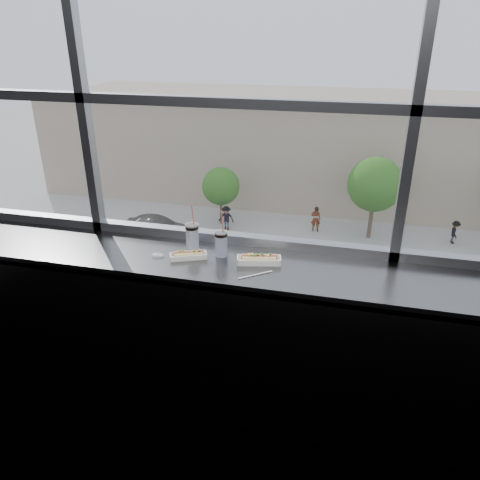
% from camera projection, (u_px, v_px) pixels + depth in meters
% --- Properties ---
extents(wall_back_lower, '(6.00, 0.00, 6.00)m').
position_uv_depth(wall_back_lower, '(237.00, 312.00, 3.34)').
color(wall_back_lower, black).
rests_on(wall_back_lower, ground).
extents(window_glass, '(6.00, 0.00, 6.00)m').
position_uv_depth(window_glass, '(237.00, 47.00, 2.62)').
color(window_glass, silver).
rests_on(window_glass, ground).
extents(window_mullions, '(6.00, 0.08, 2.40)m').
position_uv_depth(window_mullions, '(236.00, 47.00, 2.60)').
color(window_mullions, gray).
rests_on(window_mullions, ground).
extents(counter, '(6.00, 0.55, 0.06)m').
position_uv_depth(counter, '(225.00, 265.00, 2.88)').
color(counter, slate).
rests_on(counter, ground).
extents(counter_fascia, '(6.00, 0.04, 1.04)m').
position_uv_depth(counter_fascia, '(215.00, 359.00, 2.87)').
color(counter_fascia, slate).
rests_on(counter_fascia, ground).
extents(hotdog_tray_left, '(0.24, 0.16, 0.06)m').
position_uv_depth(hotdog_tray_left, '(188.00, 255.00, 2.88)').
color(hotdog_tray_left, white).
rests_on(hotdog_tray_left, counter).
extents(hotdog_tray_right, '(0.28, 0.14, 0.07)m').
position_uv_depth(hotdog_tray_right, '(259.00, 259.00, 2.82)').
color(hotdog_tray_right, white).
rests_on(hotdog_tray_right, counter).
extents(soda_cup_left, '(0.09, 0.09, 0.32)m').
position_uv_depth(soda_cup_left, '(192.00, 235.00, 2.98)').
color(soda_cup_left, white).
rests_on(soda_cup_left, counter).
extents(soda_cup_right, '(0.08, 0.08, 0.31)m').
position_uv_depth(soda_cup_right, '(221.00, 242.00, 2.89)').
color(soda_cup_right, white).
rests_on(soda_cup_right, counter).
extents(loose_straw, '(0.17, 0.14, 0.01)m').
position_uv_depth(loose_straw, '(256.00, 275.00, 2.69)').
color(loose_straw, white).
rests_on(loose_straw, counter).
extents(wrapper, '(0.09, 0.06, 0.02)m').
position_uv_depth(wrapper, '(157.00, 255.00, 2.91)').
color(wrapper, silver).
rests_on(wrapper, counter).
extents(plaza_ground, '(120.00, 120.00, 0.00)m').
position_uv_depth(plaza_ground, '(344.00, 173.00, 46.53)').
color(plaza_ground, '#A7A6A2').
rests_on(plaza_ground, ground).
extents(street_asphalt, '(80.00, 10.00, 0.06)m').
position_uv_depth(street_asphalt, '(326.00, 292.00, 25.79)').
color(street_asphalt, black).
rests_on(street_asphalt, plaza_ground).
extents(far_sidewalk, '(80.00, 6.00, 0.04)m').
position_uv_depth(far_sidewalk, '(335.00, 234.00, 32.85)').
color(far_sidewalk, '#A7A6A2').
rests_on(far_sidewalk, plaza_ground).
extents(far_building, '(50.00, 14.00, 8.00)m').
position_uv_depth(far_building, '(346.00, 146.00, 40.00)').
color(far_building, tan).
rests_on(far_building, plaza_ground).
extents(car_near_b, '(3.21, 6.86, 2.23)m').
position_uv_depth(car_near_b, '(182.00, 295.00, 23.29)').
color(car_near_b, '#3B3A3A').
rests_on(car_near_b, street_asphalt).
extents(car_near_a, '(2.99, 6.95, 2.30)m').
position_uv_depth(car_near_a, '(79.00, 281.00, 24.52)').
color(car_near_a, '#B3B3B7').
rests_on(car_near_a, street_asphalt).
extents(car_far_a, '(2.66, 6.35, 2.11)m').
position_uv_depth(car_far_a, '(156.00, 226.00, 31.41)').
color(car_far_a, '#303030').
rests_on(car_far_a, street_asphalt).
extents(car_near_d, '(2.63, 5.74, 1.88)m').
position_uv_depth(car_near_d, '(448.00, 334.00, 20.65)').
color(car_near_d, white).
rests_on(car_near_d, street_asphalt).
extents(car_near_c, '(2.95, 5.78, 1.85)m').
position_uv_depth(car_near_c, '(310.00, 315.00, 21.98)').
color(car_near_c, '#600E08').
rests_on(car_near_c, street_asphalt).
extents(pedestrian_a, '(0.96, 0.72, 2.15)m').
position_uv_depth(pedestrian_a, '(226.00, 216.00, 33.09)').
color(pedestrian_a, '#66605B').
rests_on(pedestrian_a, far_sidewalk).
extents(pedestrian_b, '(1.00, 0.75, 2.24)m').
position_uv_depth(pedestrian_b, '(316.00, 216.00, 32.86)').
color(pedestrian_b, '#66605B').
rests_on(pedestrian_b, far_sidewalk).
extents(pedestrian_d, '(0.64, 0.85, 1.91)m').
position_uv_depth(pedestrian_d, '(455.00, 230.00, 31.10)').
color(pedestrian_d, '#66605B').
rests_on(pedestrian_d, far_sidewalk).
extents(tree_left, '(2.73, 2.73, 4.27)m').
position_uv_depth(tree_left, '(221.00, 186.00, 33.45)').
color(tree_left, '#47382B').
rests_on(tree_left, far_sidewalk).
extents(tree_center, '(3.64, 3.64, 5.68)m').
position_uv_depth(tree_center, '(375.00, 185.00, 30.75)').
color(tree_center, '#47382B').
rests_on(tree_center, far_sidewalk).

